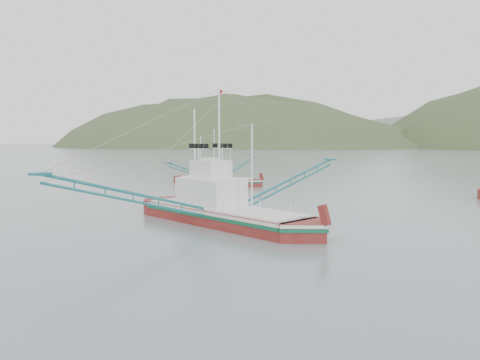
% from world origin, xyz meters
% --- Properties ---
extents(ground, '(1200.00, 1200.00, 0.00)m').
position_xyz_m(ground, '(0.00, 0.00, 0.00)').
color(ground, slate).
rests_on(ground, ground).
extents(main_boat, '(16.11, 27.28, 11.49)m').
position_xyz_m(main_boat, '(0.20, 2.31, 2.32)').
color(main_boat, maroon).
rests_on(main_boat, ground).
extents(bg_boat_left, '(12.60, 22.25, 9.03)m').
position_xyz_m(bg_boat_left, '(-15.82, 31.21, 1.32)').
color(bg_boat_left, maroon).
rests_on(bg_boat_left, ground).
extents(headland_left, '(448.00, 308.00, 210.00)m').
position_xyz_m(headland_left, '(-180.00, 360.00, 0.00)').
color(headland_left, '#394A26').
rests_on(headland_left, ground).
extents(ridge_distant, '(960.00, 400.00, 240.00)m').
position_xyz_m(ridge_distant, '(30.00, 560.00, 0.00)').
color(ridge_distant, slate).
rests_on(ridge_distant, ground).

